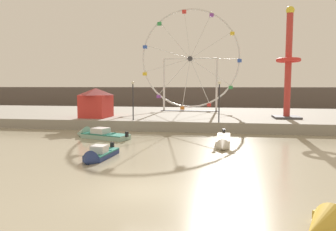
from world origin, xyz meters
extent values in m
plane|color=gray|center=(0.00, 0.00, 0.00)|extent=(240.00, 240.00, 0.00)
cube|color=gray|center=(0.00, 28.60, 0.52)|extent=(110.00, 21.73, 1.04)
cube|color=#564C47|center=(0.00, 48.02, 2.20)|extent=(140.00, 3.00, 4.40)
cube|color=silver|center=(3.74, 12.21, 0.26)|extent=(1.22, 4.65, 0.52)
cube|color=gold|center=(3.74, 12.21, 0.48)|extent=(1.24, 4.61, 0.08)
cone|color=silver|center=(3.64, 9.29, 0.26)|extent=(1.04, 1.30, 1.00)
cube|color=black|center=(3.83, 14.62, 0.63)|extent=(0.25, 0.21, 0.44)
cube|color=gold|center=(3.76, 12.79, 0.55)|extent=(0.90, 0.19, 0.06)
cube|color=navy|center=(-4.19, 5.89, 0.19)|extent=(1.42, 3.11, 0.39)
cube|color=#237566|center=(-4.19, 5.89, 0.35)|extent=(1.44, 3.08, 0.08)
cone|color=navy|center=(-4.36, 4.00, 0.19)|extent=(1.16, 0.93, 1.09)
cube|color=black|center=(-4.04, 7.49, 0.50)|extent=(0.26, 0.22, 0.44)
cube|color=silver|center=(-4.22, 5.51, 0.62)|extent=(1.00, 0.98, 0.47)
cube|color=#237566|center=(-4.15, 6.26, 0.42)|extent=(0.99, 0.25, 0.06)
cone|color=gold|center=(6.46, -3.49, 0.24)|extent=(1.88, 1.92, 1.46)
cube|color=#93BCAD|center=(-6.54, 12.91, 0.22)|extent=(4.65, 2.87, 0.45)
cube|color=#237566|center=(-6.54, 12.91, 0.41)|extent=(4.62, 2.87, 0.08)
cone|color=#93BCAD|center=(-9.17, 13.79, 0.22)|extent=(1.61, 1.78, 1.48)
cube|color=black|center=(-4.37, 12.18, 0.56)|extent=(0.27, 0.29, 0.44)
cube|color=silver|center=(-7.06, 13.08, 0.69)|extent=(1.64, 1.60, 0.49)
cube|color=#237566|center=(-6.02, 12.74, 0.48)|extent=(0.57, 1.30, 0.06)
torus|color=silver|center=(-0.72, 31.71, 8.52)|extent=(13.99, 0.24, 13.99)
cylinder|color=#38383D|center=(-0.72, 31.71, 8.52)|extent=(0.70, 0.50, 0.70)
cylinder|color=silver|center=(-1.16, 31.71, 11.93)|extent=(0.96, 0.08, 6.83)
cube|color=red|center=(-1.60, 31.71, 15.06)|extent=(0.56, 0.48, 0.44)
cylinder|color=silver|center=(-2.94, 31.71, 11.15)|extent=(4.49, 0.08, 5.31)
cube|color=#33934C|center=(-5.15, 31.71, 13.50)|extent=(0.56, 0.48, 0.44)
cylinder|color=silver|center=(-4.01, 31.71, 9.53)|extent=(6.59, 0.08, 2.11)
cube|color=#3356B7|center=(-7.29, 31.71, 10.27)|extent=(0.56, 0.48, 0.44)
cylinder|color=silver|center=(-4.03, 31.71, 7.60)|extent=(6.64, 0.08, 1.92)
cube|color=yellow|center=(-7.35, 31.71, 6.40)|extent=(0.56, 0.48, 0.44)
cylinder|color=silver|center=(-3.01, 31.71, 5.95)|extent=(4.64, 0.08, 5.18)
cube|color=purple|center=(-5.30, 31.71, 3.11)|extent=(0.56, 0.48, 0.44)
cylinder|color=silver|center=(-1.26, 31.71, 5.12)|extent=(1.15, 0.08, 6.80)
cube|color=orange|center=(-1.80, 31.71, 1.45)|extent=(0.56, 0.48, 0.44)
cylinder|color=silver|center=(0.66, 31.71, 5.37)|extent=(2.84, 0.08, 6.33)
cube|color=red|center=(2.04, 31.71, 1.94)|extent=(0.56, 0.48, 0.44)
cylinder|color=silver|center=(2.14, 31.71, 6.62)|extent=(5.77, 0.08, 3.87)
cube|color=#33934C|center=(5.01, 31.71, 4.44)|extent=(0.56, 0.48, 0.44)
cylinder|color=silver|center=(2.71, 31.71, 8.47)|extent=(6.88, 0.08, 0.18)
cube|color=#3356B7|center=(6.15, 31.71, 8.14)|extent=(0.56, 0.48, 0.44)
cylinder|color=silver|center=(2.20, 31.71, 10.34)|extent=(5.88, 0.08, 3.70)
cube|color=yellow|center=(5.11, 31.71, 11.87)|extent=(0.56, 0.48, 0.44)
cylinder|color=silver|center=(0.75, 31.71, 11.62)|extent=(3.02, 0.08, 6.25)
cube|color=purple|center=(2.22, 31.71, 14.45)|extent=(0.56, 0.48, 0.44)
cylinder|color=silver|center=(-4.50, 31.71, 4.78)|extent=(0.28, 0.28, 7.47)
cylinder|color=silver|center=(3.06, 31.71, 4.78)|extent=(0.28, 0.28, 7.47)
cylinder|color=silver|center=(-0.72, 31.71, 8.52)|extent=(7.56, 0.18, 0.18)
cube|color=#4C4C51|center=(-0.72, 31.71, 1.08)|extent=(8.36, 1.20, 0.08)
cylinder|color=#BC332D|center=(10.89, 23.24, 6.79)|extent=(0.70, 0.70, 11.49)
torus|color=red|center=(10.89, 23.24, 7.49)|extent=(2.64, 2.64, 0.44)
sphere|color=yellow|center=(10.89, 23.24, 12.84)|extent=(0.90, 0.90, 0.90)
cube|color=#4C4C51|center=(10.89, 23.24, 1.16)|extent=(2.80, 2.80, 0.24)
cube|color=red|center=(-10.62, 20.97, 2.34)|extent=(3.15, 3.51, 2.59)
pyramid|color=maroon|center=(-10.62, 20.97, 4.01)|extent=(3.46, 3.86, 0.80)
cylinder|color=#2D2D33|center=(3.39, 18.14, 2.94)|extent=(0.12, 0.12, 3.79)
sphere|color=#F2EACC|center=(3.39, 18.14, 4.97)|extent=(0.32, 0.32, 0.32)
cylinder|color=#2D2D33|center=(-5.57, 18.63, 2.94)|extent=(0.12, 0.12, 3.80)
sphere|color=#F2EACC|center=(-5.57, 18.63, 4.98)|extent=(0.32, 0.32, 0.32)
camera|label=1|loc=(3.26, -13.38, 4.67)|focal=33.55mm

